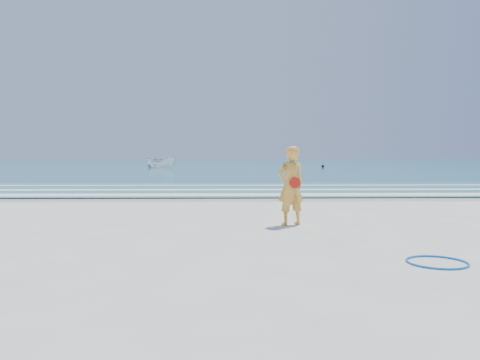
{
  "coord_description": "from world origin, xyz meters",
  "views": [
    {
      "loc": [
        -0.34,
        -9.27,
        1.7
      ],
      "look_at": [
        -0.05,
        4.0,
        1.0
      ],
      "focal_mm": 35.0,
      "sensor_mm": 36.0,
      "label": 1
    }
  ],
  "objects": [
    {
      "name": "shallow",
      "position": [
        0.0,
        14.0,
        0.04
      ],
      "size": [
        400.0,
        10.0,
        0.01
      ],
      "primitive_type": "cube",
      "color": "#59B7AD",
      "rests_on": "ocean"
    },
    {
      "name": "ground",
      "position": [
        0.0,
        0.0,
        0.0
      ],
      "size": [
        400.0,
        400.0,
        0.0
      ],
      "primitive_type": "plane",
      "color": "silver",
      "rests_on": "ground"
    },
    {
      "name": "woman",
      "position": [
        1.14,
        2.03,
        0.96
      ],
      "size": [
        0.83,
        0.7,
        1.93
      ],
      "color": "gold",
      "rests_on": "ground"
    },
    {
      "name": "foam_near",
      "position": [
        0.0,
        10.3,
        0.05
      ],
      "size": [
        400.0,
        1.4,
        0.01
      ],
      "primitive_type": "cube",
      "color": "white",
      "rests_on": "shallow"
    },
    {
      "name": "buoy",
      "position": [
        12.46,
        54.62,
        0.24
      ],
      "size": [
        0.39,
        0.39,
        0.39
      ],
      "primitive_type": "sphere",
      "color": "black",
      "rests_on": "ocean"
    },
    {
      "name": "boat",
      "position": [
        -9.25,
        52.06,
        0.85
      ],
      "size": [
        4.39,
        2.31,
        1.61
      ],
      "primitive_type": "imported",
      "rotation": [
        0.0,
        0.0,
        1.39
      ],
      "color": "white",
      "rests_on": "ocean"
    },
    {
      "name": "wet_sand",
      "position": [
        0.0,
        9.0,
        0.0
      ],
      "size": [
        400.0,
        2.4,
        0.0
      ],
      "primitive_type": "cube",
      "color": "#B2A893",
      "rests_on": "ground"
    },
    {
      "name": "foam_far",
      "position": [
        0.0,
        16.5,
        0.05
      ],
      "size": [
        400.0,
        0.6,
        0.01
      ],
      "primitive_type": "cube",
      "color": "white",
      "rests_on": "shallow"
    },
    {
      "name": "hoop",
      "position": [
        2.93,
        -2.06,
        0.02
      ],
      "size": [
        1.17,
        1.17,
        0.03
      ],
      "primitive_type": "torus",
      "rotation": [
        0.0,
        0.0,
        0.29
      ],
      "color": "blue",
      "rests_on": "ground"
    },
    {
      "name": "foam_mid",
      "position": [
        0.0,
        13.2,
        0.05
      ],
      "size": [
        400.0,
        0.9,
        0.01
      ],
      "primitive_type": "cube",
      "color": "white",
      "rests_on": "shallow"
    },
    {
      "name": "ocean",
      "position": [
        0.0,
        105.0,
        0.02
      ],
      "size": [
        400.0,
        190.0,
        0.04
      ],
      "primitive_type": "cube",
      "color": "#19727F",
      "rests_on": "ground"
    }
  ]
}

